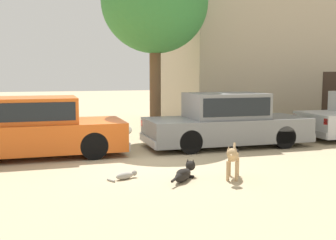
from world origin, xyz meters
The scene contains 8 objects.
ground_plane centered at (0.00, 0.00, 0.00)m, with size 80.00×80.00×0.00m, color tan.
parked_sedan_nearest centered at (-2.42, 1.21, 0.72)m, with size 4.27×1.88×1.46m.
parked_sedan_second centered at (2.58, 1.08, 0.73)m, with size 4.70×1.86×1.49m.
apartment_block centered at (10.96, 6.87, 3.94)m, with size 16.07×5.93×7.87m.
stray_dog_spotted centered at (0.19, -2.08, 0.15)m, with size 0.77×0.83×0.35m.
stray_dog_tan centered at (1.11, -2.26, 0.46)m, with size 0.59×0.94×0.70m.
stray_cat centered at (-0.85, -1.64, 0.07)m, with size 0.61×0.32×0.16m.
acacia_tree_left centered at (1.03, 2.84, 4.13)m, with size 3.23×2.90×5.70m.
Camera 1 is at (-2.43, -9.23, 2.02)m, focal length 43.83 mm.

